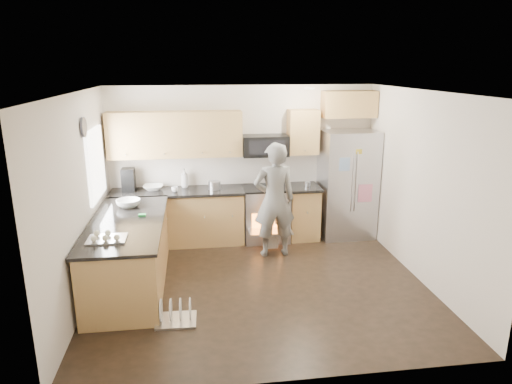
{
  "coord_description": "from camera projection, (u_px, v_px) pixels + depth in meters",
  "views": [
    {
      "loc": [
        -0.83,
        -5.64,
        2.92
      ],
      "look_at": [
        0.02,
        0.5,
        1.19
      ],
      "focal_mm": 32.0,
      "sensor_mm": 36.0,
      "label": 1
    }
  ],
  "objects": [
    {
      "name": "peninsula",
      "position": [
        129.0,
        253.0,
        6.16
      ],
      "size": [
        0.96,
        2.36,
        1.03
      ],
      "color": "#AF7D46",
      "rests_on": "ground"
    },
    {
      "name": "refrigerator",
      "position": [
        347.0,
        184.0,
        7.88
      ],
      "size": [
        0.92,
        0.74,
        1.86
      ],
      "rotation": [
        0.0,
        0.0,
        0.02
      ],
      "color": "#B7B7BC",
      "rests_on": "ground"
    },
    {
      "name": "ground",
      "position": [
        260.0,
        285.0,
        6.28
      ],
      "size": [
        4.5,
        4.5,
        0.0
      ],
      "primitive_type": "plane",
      "color": "black",
      "rests_on": "ground"
    },
    {
      "name": "dish_rack",
      "position": [
        176.0,
        316.0,
        5.36
      ],
      "size": [
        0.48,
        0.39,
        0.29
      ],
      "rotation": [
        0.0,
        0.0,
        -0.03
      ],
      "color": "#B7B7BC",
      "rests_on": "ground"
    },
    {
      "name": "stove_range",
      "position": [
        266.0,
        201.0,
        7.76
      ],
      "size": [
        0.76,
        0.97,
        1.79
      ],
      "color": "#B7B7BC",
      "rests_on": "ground"
    },
    {
      "name": "back_cabinet_run",
      "position": [
        210.0,
        186.0,
        7.61
      ],
      "size": [
        4.45,
        0.64,
        2.5
      ],
      "color": "#AF7D46",
      "rests_on": "ground"
    },
    {
      "name": "room_shell",
      "position": [
        257.0,
        166.0,
        5.84
      ],
      "size": [
        4.54,
        4.04,
        2.62
      ],
      "color": "silver",
      "rests_on": "ground"
    },
    {
      "name": "person",
      "position": [
        274.0,
        200.0,
        7.04
      ],
      "size": [
        0.69,
        0.48,
        1.81
      ],
      "primitive_type": "imported",
      "rotation": [
        0.0,
        0.0,
        3.21
      ],
      "color": "gray",
      "rests_on": "ground"
    }
  ]
}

